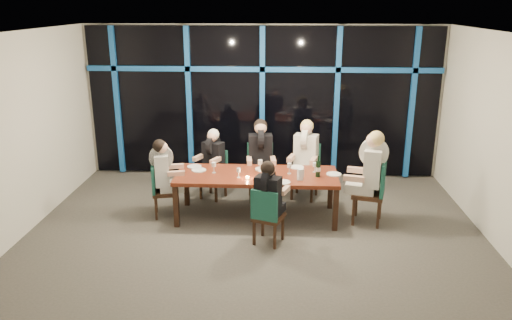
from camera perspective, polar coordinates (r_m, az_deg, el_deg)
The scene contains 29 objects.
room at distance 6.93m, azimuth -0.27°, elevation 6.20°, with size 7.04×7.00×3.02m.
window_wall at distance 9.89m, azimuth 0.80°, elevation 6.87°, with size 6.86×0.43×2.94m.
dining_table at distance 8.06m, azimuth 0.08°, elevation -2.06°, with size 2.60×1.00×0.75m.
chair_far_left at distance 9.02m, azimuth -4.70°, elevation -1.27°, with size 0.53×0.53×0.87m.
chair_far_mid at distance 8.93m, azimuth 0.49°, elevation -0.93°, with size 0.50×0.50×0.99m.
chair_far_right at distance 9.03m, azimuth 5.74°, elevation -0.86°, with size 0.56×0.56×0.98m.
chair_end_left at distance 8.32m, azimuth -10.88°, elevation -3.09°, with size 0.50×0.50×0.89m.
chair_end_right at distance 8.10m, azimuth 13.38°, elevation -3.23°, with size 0.59×0.59×1.04m.
chair_near_mid at distance 7.22m, azimuth 1.24°, elevation -6.18°, with size 0.52×0.52×0.87m.
diner_far_left at distance 8.86m, azimuth -5.01°, elevation 0.72°, with size 0.55×0.60×0.84m.
diner_far_mid at distance 8.73m, azimuth 0.53°, elevation 1.34°, with size 0.52×0.64×0.97m.
diner_far_right at distance 8.84m, azimuth 5.68°, elevation 1.36°, with size 0.57×0.66×0.95m.
diner_end_left at distance 8.21m, azimuth -10.49°, elevation -0.73°, with size 0.60×0.50×0.87m.
diner_end_right at distance 7.97m, azimuth 12.96°, elevation -0.42°, with size 0.70×0.59×1.01m.
diner_near_mid at distance 7.15m, azimuth 1.48°, elevation -3.41°, with size 0.53×0.59×0.85m.
plate_far_left at distance 8.44m, azimuth -7.06°, elevation -0.75°, with size 0.24×0.24×0.01m, color white.
plate_far_mid at distance 8.25m, azimuth 0.73°, elevation -1.04°, with size 0.24×0.24×0.01m, color white.
plate_far_right at distance 8.37m, azimuth 4.70°, elevation -0.82°, with size 0.24×0.24×0.01m, color white.
plate_end_left at distance 8.25m, azimuth -6.54°, elevation -1.16°, with size 0.24×0.24×0.01m, color white.
plate_end_right at distance 8.10m, azimuth 8.88°, elevation -1.61°, with size 0.24×0.24×0.01m, color white.
plate_near_mid at distance 7.67m, azimuth 3.05°, elevation -2.55°, with size 0.24×0.24×0.01m, color white.
wine_bottle at distance 7.94m, azimuth 7.11°, elevation -0.99°, with size 0.08×0.08×0.34m.
water_pitcher at distance 7.78m, azimuth 5.07°, elevation -1.64°, with size 0.11×0.10×0.18m.
tea_light at distance 7.83m, azimuth -0.99°, elevation -2.01°, with size 0.06×0.06×0.03m, color #FCAD4B.
wine_glass_a at distance 7.84m, azimuth -2.00°, elevation -1.22°, with size 0.06×0.06×0.16m.
wine_glass_b at distance 8.12m, azimuth 0.48°, elevation -0.35°, with size 0.08×0.08×0.20m.
wine_glass_c at distance 8.03m, azimuth 3.83°, elevation -0.70°, with size 0.07×0.07×0.17m.
wine_glass_d at distance 8.08m, azimuth -4.85°, elevation -0.59°, with size 0.07×0.07×0.18m.
wine_glass_e at distance 8.14m, azimuth 6.72°, elevation -0.59°, with size 0.06×0.06×0.16m.
Camera 1 is at (0.40, -6.78, 3.40)m, focal length 35.00 mm.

